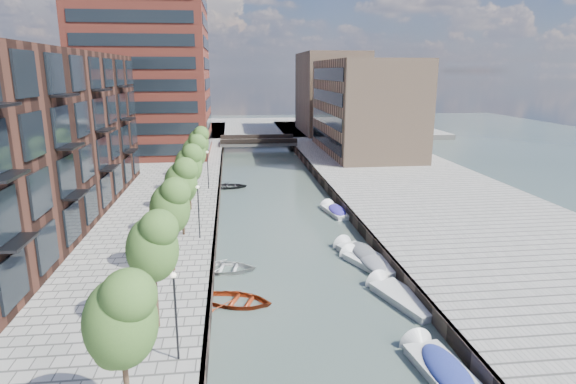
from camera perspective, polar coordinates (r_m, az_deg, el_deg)
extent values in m
plane|color=#38473F|center=(53.16, -1.57, -0.41)|extent=(300.00, 300.00, 0.00)
cube|color=gray|center=(56.71, 14.74, 0.57)|extent=(20.00, 140.00, 1.00)
cube|color=#332823|center=(52.86, -8.18, -0.08)|extent=(0.25, 140.00, 1.00)
cube|color=#332823|center=(53.91, 4.89, 0.29)|extent=(0.25, 140.00, 1.00)
cube|color=gray|center=(112.08, -4.40, 7.52)|extent=(80.00, 40.00, 1.00)
cube|color=black|center=(44.35, -27.15, 5.65)|extent=(8.00, 38.00, 14.00)
cube|color=brown|center=(77.29, -16.61, 15.54)|extent=(18.00, 18.00, 30.00)
cube|color=#95745B|center=(76.28, 9.07, 9.95)|extent=(12.00, 25.00, 14.00)
cube|color=#95745B|center=(101.46, 5.07, 11.63)|extent=(12.00, 20.00, 16.00)
cube|color=gray|center=(84.24, -3.57, 5.89)|extent=(13.00, 6.00, 0.60)
cube|color=#332823|center=(81.39, -3.47, 6.03)|extent=(13.00, 0.40, 0.80)
cube|color=#332823|center=(86.93, -3.69, 6.54)|extent=(13.00, 0.40, 0.80)
ellipsoid|color=#2B4E1D|center=(17.67, -19.26, -13.77)|extent=(2.50, 2.50, 3.25)
cylinder|color=#382619|center=(25.02, -15.36, -11.87)|extent=(0.20, 0.20, 3.20)
ellipsoid|color=#2B4E1D|center=(23.98, -15.79, -6.00)|extent=(2.50, 2.50, 3.25)
cylinder|color=#382619|center=(31.41, -13.54, -6.30)|extent=(0.20, 0.20, 3.20)
ellipsoid|color=#2B4E1D|center=(30.58, -13.84, -1.51)|extent=(2.50, 2.50, 3.25)
cylinder|color=#382619|center=(38.01, -12.37, -2.64)|extent=(0.20, 0.20, 3.20)
ellipsoid|color=#2B4E1D|center=(37.33, -12.59, 1.37)|extent=(2.50, 2.50, 3.25)
cylinder|color=#382619|center=(44.74, -11.55, -0.06)|extent=(0.20, 0.20, 3.20)
ellipsoid|color=#2B4E1D|center=(44.16, -11.72, 3.37)|extent=(2.50, 2.50, 3.25)
cylinder|color=#382619|center=(51.54, -10.95, 1.83)|extent=(0.20, 0.20, 3.20)
ellipsoid|color=#2B4E1D|center=(51.04, -11.09, 4.82)|extent=(2.50, 2.50, 3.25)
cylinder|color=#382619|center=(58.38, -10.48, 3.29)|extent=(0.20, 0.20, 3.20)
ellipsoid|color=#2B4E1D|center=(57.94, -10.60, 5.94)|extent=(2.50, 2.50, 3.25)
cylinder|color=black|center=(22.02, -13.12, -14.34)|extent=(0.10, 0.10, 4.00)
sphere|color=#FFF2CC|center=(21.15, -13.43, -9.56)|extent=(0.24, 0.24, 0.24)
cylinder|color=black|center=(36.83, -10.53, -2.44)|extent=(0.10, 0.10, 4.00)
sphere|color=#FFF2CC|center=(36.32, -10.67, 0.59)|extent=(0.24, 0.24, 0.24)
cylinder|color=black|center=(52.35, -9.47, 2.54)|extent=(0.10, 0.10, 4.00)
sphere|color=#FFF2CC|center=(51.99, -9.56, 4.70)|extent=(0.24, 0.24, 0.24)
imported|color=maroon|center=(29.33, -5.97, -13.04)|extent=(5.01, 4.30, 0.87)
imported|color=silver|center=(33.80, -7.49, -9.27)|extent=(4.80, 3.78, 0.90)
imported|color=black|center=(57.02, -6.99, 0.49)|extent=(4.40, 3.25, 0.88)
cube|color=beige|center=(23.99, 18.37, -20.35)|extent=(2.39, 5.03, 0.68)
cube|color=beige|center=(23.79, 18.44, -19.62)|extent=(2.49, 5.14, 0.11)
cone|color=beige|center=(25.68, 15.39, -17.50)|extent=(1.89, 1.17, 1.79)
ellipsoid|color=navy|center=(23.76, 18.45, -19.51)|extent=(2.23, 4.60, 0.59)
cube|color=white|center=(34.62, 9.90, -8.69)|extent=(3.35, 4.76, 0.63)
cube|color=white|center=(34.49, 9.93, -8.17)|extent=(3.46, 4.88, 0.10)
cone|color=white|center=(36.18, 7.57, -7.49)|extent=(1.87, 1.48, 1.65)
ellipsoid|color=slate|center=(34.47, 9.93, -8.10)|extent=(3.10, 4.37, 0.54)
cube|color=silver|center=(30.05, 13.79, -12.58)|extent=(3.26, 5.19, 0.69)
cube|color=silver|center=(29.89, 13.83, -11.95)|extent=(3.37, 5.31, 0.11)
cone|color=silver|center=(31.74, 11.00, -10.82)|extent=(2.01, 1.48, 1.80)
cube|color=white|center=(46.48, 5.82, -2.57)|extent=(2.35, 4.50, 0.60)
cube|color=white|center=(46.39, 5.83, -2.19)|extent=(2.44, 4.60, 0.09)
cone|color=white|center=(48.36, 4.83, -1.83)|extent=(1.71, 1.12, 1.58)
ellipsoid|color=#291F91|center=(46.37, 5.84, -2.13)|extent=(2.19, 4.11, 0.52)
cube|color=silver|center=(36.07, 8.98, -7.69)|extent=(3.34, 5.01, 0.66)
cube|color=silver|center=(35.94, 9.00, -7.16)|extent=(3.46, 5.13, 0.10)
cone|color=silver|center=(37.81, 6.83, -6.49)|extent=(1.95, 1.49, 1.74)
ellipsoid|color=#4E4F54|center=(35.92, 9.01, -7.09)|extent=(3.10, 4.59, 0.57)
imported|color=#939697|center=(75.04, 5.54, 5.12)|extent=(2.59, 4.17, 1.33)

